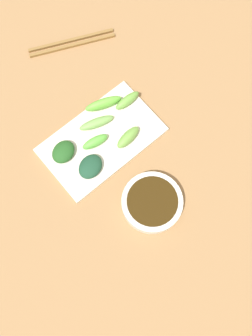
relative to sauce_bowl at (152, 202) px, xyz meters
The scene contains 11 objects.
tabletop 0.11m from the sauce_bowl, 17.52° to the right, with size 2.10×2.10×0.02m, color #9A7247.
sauce_bowl is the anchor object (origin of this frame).
serving_plate 0.20m from the sauce_bowl, ahead, with size 0.17×0.29×0.01m, color silver.
broccoli_stalk_0 0.20m from the sauce_bowl, ahead, with size 0.02×0.07×0.03m, color #5EB841.
broccoli_leafy_1 0.17m from the sauce_bowl, 19.27° to the left, with size 0.05×0.06×0.03m, color #1C462E.
broccoli_stalk_2 0.27m from the sauce_bowl, 15.03° to the right, with size 0.02×0.09×0.03m, color #68BA3E.
broccoli_leafy_3 0.24m from the sauce_bowl, 19.67° to the left, with size 0.05×0.06×0.03m, color #225520.
broccoli_stalk_4 0.26m from the sauce_bowl, 27.73° to the right, with size 0.02×0.07×0.03m, color #6DA843.
broccoli_stalk_5 0.24m from the sauce_bowl, ahead, with size 0.02×0.09×0.02m, color #76A752.
broccoli_stalk_6 0.17m from the sauce_bowl, 21.07° to the right, with size 0.03×0.07×0.03m, color #6FA443.
chopsticks 0.48m from the sauce_bowl, 15.07° to the right, with size 0.12×0.22×0.01m.
Camera 1 is at (-0.21, 0.20, 0.94)m, focal length 42.96 mm.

